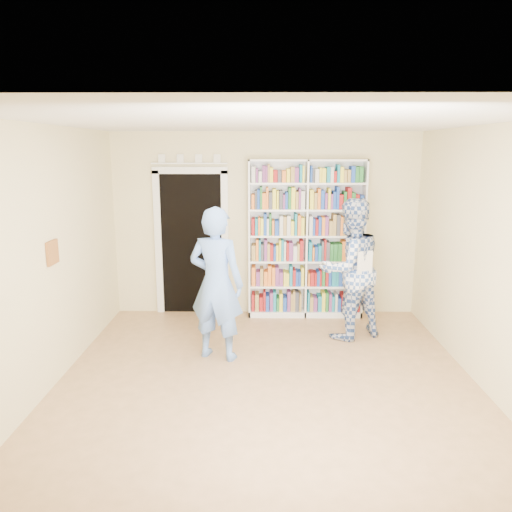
{
  "coord_description": "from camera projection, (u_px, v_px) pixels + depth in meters",
  "views": [
    {
      "loc": [
        -0.06,
        -4.84,
        2.45
      ],
      "look_at": [
        -0.12,
        0.9,
        1.22
      ],
      "focal_mm": 35.0,
      "sensor_mm": 36.0,
      "label": 1
    }
  ],
  "objects": [
    {
      "name": "ceiling",
      "position": [
        268.0,
        122.0,
        4.68
      ],
      "size": [
        5.0,
        5.0,
        0.0
      ],
      "primitive_type": "plane",
      "rotation": [
        3.14,
        0.0,
        0.0
      ],
      "color": "white",
      "rests_on": "wall_back"
    },
    {
      "name": "floor",
      "position": [
        267.0,
        387.0,
        5.25
      ],
      "size": [
        5.0,
        5.0,
        0.0
      ],
      "primitive_type": "plane",
      "color": "#966F48",
      "rests_on": "ground"
    },
    {
      "name": "doorway",
      "position": [
        192.0,
        236.0,
        7.44
      ],
      "size": [
        1.1,
        0.08,
        2.43
      ],
      "color": "black",
      "rests_on": "floor"
    },
    {
      "name": "wall_left",
      "position": [
        43.0,
        261.0,
        4.99
      ],
      "size": [
        0.0,
        5.0,
        5.0
      ],
      "primitive_type": "plane",
      "rotation": [
        1.57,
        0.0,
        1.57
      ],
      "color": "beige",
      "rests_on": "floor"
    },
    {
      "name": "wall_back",
      "position": [
        265.0,
        225.0,
        7.41
      ],
      "size": [
        4.5,
        0.0,
        4.5
      ],
      "primitive_type": "plane",
      "rotation": [
        1.57,
        0.0,
        0.0
      ],
      "color": "beige",
      "rests_on": "floor"
    },
    {
      "name": "wall_right",
      "position": [
        494.0,
        263.0,
        4.94
      ],
      "size": [
        0.0,
        5.0,
        5.0
      ],
      "primitive_type": "plane",
      "rotation": [
        1.57,
        0.0,
        -1.57
      ],
      "color": "beige",
      "rests_on": "floor"
    },
    {
      "name": "wall_art",
      "position": [
        52.0,
        252.0,
        5.18
      ],
      "size": [
        0.03,
        0.25,
        0.25
      ],
      "primitive_type": "cube",
      "color": "brown",
      "rests_on": "wall_left"
    },
    {
      "name": "man_plaid",
      "position": [
        350.0,
        269.0,
        6.48
      ],
      "size": [
        1.11,
        1.02,
        1.84
      ],
      "primitive_type": "imported",
      "rotation": [
        0.0,
        0.0,
        3.59
      ],
      "color": "#304F94",
      "rests_on": "floor"
    },
    {
      "name": "paper_sheet",
      "position": [
        365.0,
        263.0,
        6.21
      ],
      "size": [
        0.21,
        0.1,
        0.31
      ],
      "primitive_type": "cube",
      "rotation": [
        0.0,
        0.0,
        0.42
      ],
      "color": "white",
      "rests_on": "man_plaid"
    },
    {
      "name": "bookshelf",
      "position": [
        306.0,
        239.0,
        7.29
      ],
      "size": [
        1.68,
        0.32,
        2.31
      ],
      "rotation": [
        0.0,
        0.0,
        0.3
      ],
      "color": "white",
      "rests_on": "floor"
    },
    {
      "name": "man_blue",
      "position": [
        216.0,
        284.0,
        5.82
      ],
      "size": [
        0.77,
        0.63,
        1.82
      ],
      "primitive_type": "imported",
      "rotation": [
        0.0,
        0.0,
        2.82
      ],
      "color": "#648EDE",
      "rests_on": "floor"
    }
  ]
}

